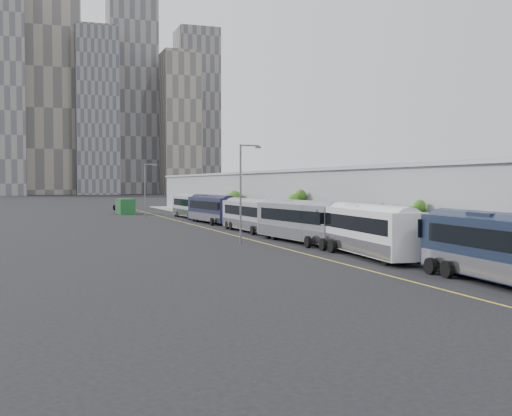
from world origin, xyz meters
name	(u,v)px	position (x,y,z in m)	size (l,w,h in m)	color
sidewalk	(331,234)	(9.00, 55.00, 0.06)	(10.00, 170.00, 0.12)	gray
lane_line	(239,237)	(-1.50, 55.00, 0.01)	(0.12, 160.00, 0.02)	gold
depot	(363,201)	(12.99, 55.00, 3.51)	(12.45, 160.40, 7.20)	gray
skyline	(71,92)	(-2.90, 324.16, 50.85)	(145.00, 64.00, 120.00)	slate
bus_1	(507,255)	(2.54, 20.05, 1.65)	(3.58, 13.51, 3.91)	#161F32
bus_2	(368,235)	(2.19, 34.57, 1.65)	(3.81, 13.57, 3.91)	white
bus_3	(300,225)	(1.94, 46.95, 1.65)	(3.88, 13.58, 3.91)	slate
bus_4	(250,218)	(1.82, 61.14, 1.57)	(2.85, 12.80, 3.73)	#989AA1
bus_5	(212,211)	(1.79, 77.42, 1.64)	(3.74, 13.44, 3.88)	#171834
bus_6	(190,208)	(2.07, 91.52, 1.61)	(3.06, 13.09, 3.80)	#B6B6B8
tree_1	(414,215)	(6.13, 34.52, 3.06)	(1.34, 1.34, 3.79)	black
tree_2	(297,201)	(5.94, 57.18, 3.58)	(1.72, 1.72, 4.48)	black
tree_3	(232,201)	(5.45, 79.92, 3.01)	(2.71, 2.71, 4.37)	black
street_lamp_near	(243,187)	(-3.52, 47.55, 5.24)	(2.04, 0.22, 9.09)	#59595E
street_lamp_far	(146,187)	(-4.57, 93.71, 5.00)	(2.04, 0.22, 8.62)	#59595E
shipping_container	(125,206)	(-5.95, 107.97, 1.37)	(2.62, 6.20, 2.74)	#14431C
suv	(123,207)	(-4.39, 123.14, 0.74)	(2.47, 5.36, 1.49)	black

